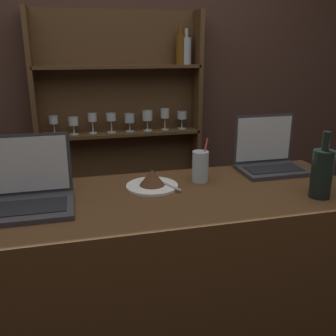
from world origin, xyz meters
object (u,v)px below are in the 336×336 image
laptop_near (26,192)px  laptop_far (269,158)px  cake_plate (152,181)px  wine_bottle_dark (322,173)px  water_glass (200,166)px

laptop_near → laptop_far: 1.07m
cake_plate → wine_bottle_dark: bearing=-23.2°
cake_plate → water_glass: 0.22m
laptop_near → wine_bottle_dark: 1.09m
water_glass → wine_bottle_dark: 0.48m
laptop_near → laptop_far: same height
laptop_near → cake_plate: laptop_near is taller
laptop_far → wine_bottle_dark: size_ratio=1.17×
cake_plate → wine_bottle_dark: size_ratio=0.83×
laptop_near → cake_plate: size_ratio=1.53×
water_glass → wine_bottle_dark: bearing=-35.9°
water_glass → laptop_near: bearing=-171.6°
laptop_far → wine_bottle_dark: bearing=-86.1°
laptop_far → water_glass: laptop_far is taller
laptop_far → wine_bottle_dark: wine_bottle_dark is taller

